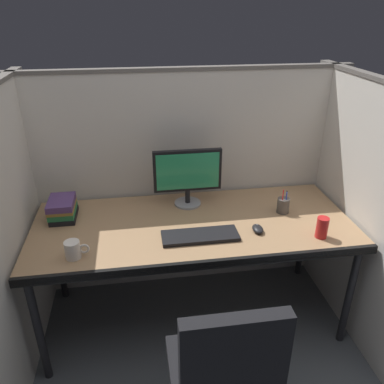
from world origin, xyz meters
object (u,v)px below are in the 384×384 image
desk (194,231)px  book_stack (62,209)px  pen_cup (283,205)px  coffee_mug (73,250)px  keyboard_main (200,236)px  computer_mouse (258,229)px  monitor_center (188,174)px  soda_can (322,228)px

desk → book_stack: size_ratio=8.69×
pen_cup → coffee_mug: 1.27m
keyboard_main → computer_mouse: (0.34, 0.01, 0.01)m
book_stack → coffee_mug: 0.44m
desk → computer_mouse: bearing=-21.9°
desk → monitor_center: size_ratio=4.42×
soda_can → keyboard_main: bearing=171.9°
coffee_mug → soda_can: 1.35m
computer_mouse → soda_can: size_ratio=0.79×
monitor_center → computer_mouse: monitor_center is taller
pen_cup → soda_can: size_ratio=1.35×
pen_cup → soda_can: pen_cup is taller
monitor_center → pen_cup: 0.63m
pen_cup → desk: bearing=-174.7°
desk → soda_can: bearing=-20.1°
pen_cup → book_stack: bearing=174.2°
coffee_mug → keyboard_main: bearing=7.3°
monitor_center → soda_can: size_ratio=3.52×
monitor_center → computer_mouse: (0.35, -0.39, -0.20)m
desk → coffee_mug: size_ratio=15.08×
keyboard_main → pen_cup: size_ratio=2.62×
computer_mouse → coffee_mug: coffee_mug is taller
computer_mouse → soda_can: soda_can is taller
desk → soda_can: soda_can is taller
desk → pen_cup: pen_cup is taller
soda_can → desk: bearing=159.9°
monitor_center → coffee_mug: size_ratio=3.41×
desk → coffee_mug: 0.71m
monitor_center → keyboard_main: 0.45m
keyboard_main → pen_cup: pen_cup is taller
desk → pen_cup: (0.57, 0.05, 0.10)m
book_stack → coffee_mug: size_ratio=1.73×
computer_mouse → pen_cup: 0.30m
keyboard_main → soda_can: size_ratio=3.52×
monitor_center → coffee_mug: bearing=-143.7°
desk → pen_cup: 0.58m
monitor_center → computer_mouse: bearing=-48.3°
monitor_center → book_stack: monitor_center is taller
book_stack → soda_can: book_stack is taller
soda_can → book_stack: bearing=163.2°
pen_cup → coffee_mug: (-1.24, -0.29, -0.00)m
desk → monitor_center: 0.36m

